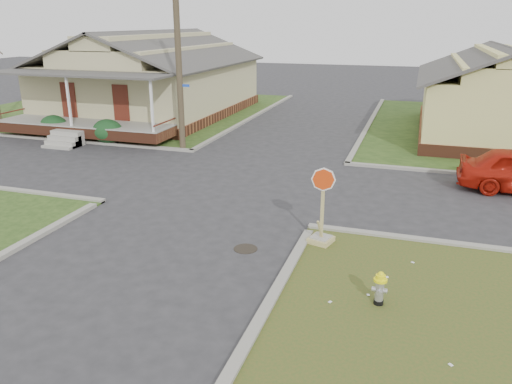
% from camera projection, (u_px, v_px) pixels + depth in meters
% --- Properties ---
extents(ground, '(120.00, 120.00, 0.00)m').
position_uv_depth(ground, '(179.00, 232.00, 14.41)').
color(ground, '#2B2B2E').
rests_on(ground, ground).
extents(verge_far_left, '(19.00, 19.00, 0.05)m').
position_uv_depth(verge_far_left, '(125.00, 109.00, 34.39)').
color(verge_far_left, '#274117').
rests_on(verge_far_left, ground).
extents(curbs, '(80.00, 40.00, 0.12)m').
position_uv_depth(curbs, '(238.00, 182.00, 18.91)').
color(curbs, gray).
rests_on(curbs, ground).
extents(manhole, '(0.64, 0.64, 0.01)m').
position_uv_depth(manhole, '(246.00, 249.00, 13.32)').
color(manhole, black).
rests_on(manhole, ground).
extents(corner_house, '(10.10, 15.50, 5.30)m').
position_uv_depth(corner_house, '(152.00, 79.00, 31.60)').
color(corner_house, brown).
rests_on(corner_house, ground).
extents(side_house_yellow, '(7.60, 11.60, 4.70)m').
position_uv_depth(side_house_yellow, '(496.00, 95.00, 25.63)').
color(side_house_yellow, brown).
rests_on(side_house_yellow, ground).
extents(utility_pole, '(1.80, 0.28, 9.00)m').
position_uv_depth(utility_pole, '(178.00, 47.00, 22.13)').
color(utility_pole, '#3B3222').
rests_on(utility_pole, ground).
extents(fire_hydrant, '(0.29, 0.29, 0.77)m').
position_uv_depth(fire_hydrant, '(380.00, 286.00, 10.51)').
color(fire_hydrant, black).
rests_on(fire_hydrant, ground).
extents(stop_sign, '(0.60, 0.59, 2.13)m').
position_uv_depth(stop_sign, '(321.00, 227.00, 13.45)').
color(stop_sign, tan).
rests_on(stop_sign, ground).
extents(hedge_left, '(1.47, 1.20, 1.12)m').
position_uv_depth(hedge_left, '(54.00, 126.00, 25.84)').
color(hedge_left, '#14381C').
rests_on(hedge_left, verge_far_left).
extents(hedge_right, '(1.50, 1.23, 1.15)m').
position_uv_depth(hedge_right, '(108.00, 131.00, 24.58)').
color(hedge_right, '#14381C').
rests_on(hedge_right, verge_far_left).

